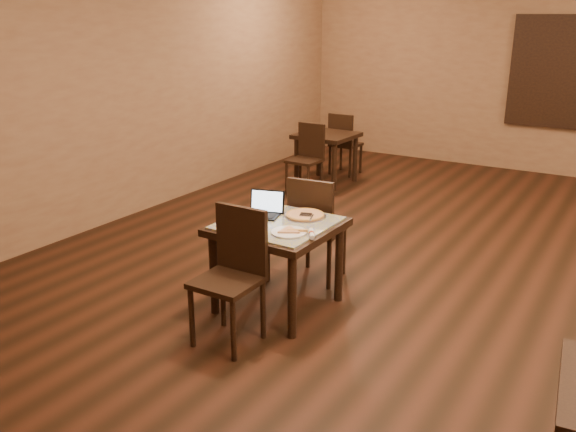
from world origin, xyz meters
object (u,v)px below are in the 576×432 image
Objects in this scene: chair_main_far at (315,224)px; other_table_b_chair_near at (308,154)px; laptop at (264,209)px; pizza_pan at (305,216)px; other_table_b_chair_far at (343,141)px; chair_main_near at (234,268)px; other_table_b at (326,142)px; tiled_table at (278,234)px.

chair_main_far is 1.06× the size of other_table_b_chair_near.
laptop is at bearing 61.97° from chair_main_far.
chair_main_far reaches higher than other_table_b_chair_near.
pizza_pan is 3.39m from other_table_b_chair_near.
other_table_b_chair_far is at bearing 91.57° from laptop.
pizza_pan is at bearing 7.71° from laptop.
chair_main_near reaches higher than other_table_b_chair_near.
chair_main_far is 1.06× the size of other_table_b_chair_far.
other_table_b_chair_far reaches higher than other_table_b.
other_table_b_chair_near is at bearing 111.85° from chair_main_near.
chair_main_far is 1.24× the size of other_table_b.
pizza_pan is at bearing 100.66° from chair_main_far.
laptop is (-0.21, -0.51, 0.25)m from chair_main_far.
chair_main_far reaches higher than tiled_table.
chair_main_far is at bearing 89.22° from chair_main_near.
laptop is 3.37m from other_table_b_chair_near.
chair_main_near reaches higher than tiled_table.
chair_main_near reaches higher than laptop.
chair_main_near is 0.88m from pizza_pan.
laptop is (-0.20, 0.71, 0.23)m from chair_main_near.
tiled_table is 0.62m from chair_main_far.
tiled_table is 0.61m from chair_main_near.
other_table_b_chair_near reaches higher than other_table_b.
pizza_pan is 0.44× the size of other_table_b.
tiled_table is at bearing -65.57° from other_table_b.
other_table_b_chair_near is (0.00, -0.55, -0.07)m from other_table_b.
chair_main_far reaches higher than other_table_b_chair_far.
other_table_b_chair_far is at bearing 92.19° from other_table_b.
other_table_b is at bearing 94.04° from laptop.
other_table_b_chair_far is (-1.55, 4.29, -0.12)m from tiled_table.
laptop is 3.88m from other_table_b.
laptop reaches higher than pizza_pan.
other_table_b_chair_near is (-1.35, 3.08, -0.28)m from laptop.
chair_main_far is at bearing -56.91° from other_table_b_chair_near.
chair_main_near is 1.09× the size of other_table_b_chair_far.
chair_main_near is 2.91× the size of pizza_pan.
other_table_b is at bearing -69.41° from chair_main_far.
chair_main_near is at bearing -98.08° from pizza_pan.
other_table_b_chair_far is (-1.35, 4.19, -0.28)m from laptop.
laptop is 0.36× the size of other_table_b_chair_far.
chair_main_far is 3.99m from other_table_b_chair_far.
other_table_b_chair_near reaches higher than tiled_table.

